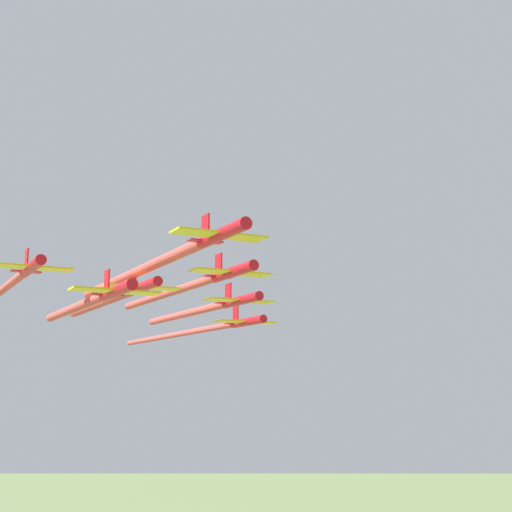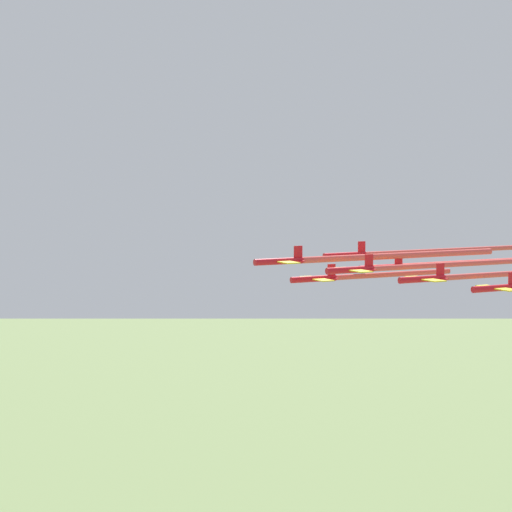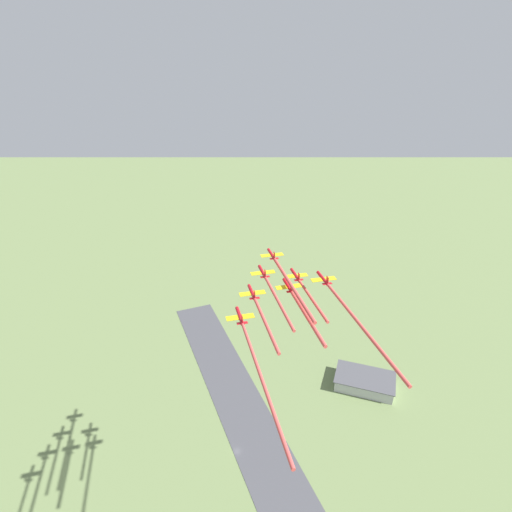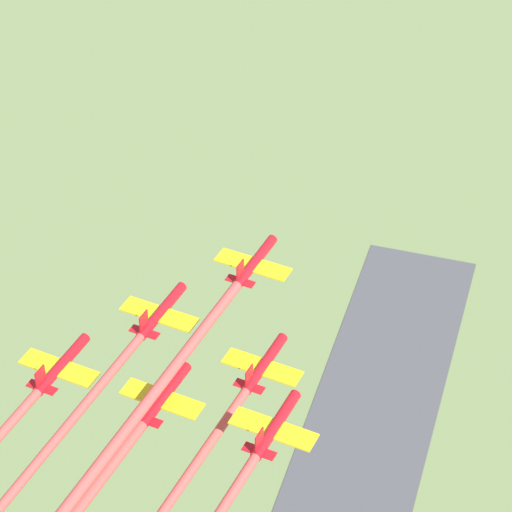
# 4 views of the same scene
# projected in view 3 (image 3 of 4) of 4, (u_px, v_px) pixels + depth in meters

# --- Properties ---
(ground_plane) EXTENTS (3000.00, 3000.00, 0.00)m
(ground_plane) POSITION_uv_depth(u_px,v_px,m) (237.00, 452.00, 235.29)
(ground_plane) COLOR #6B7F4C
(runway_strip) EXTENTS (252.42, 287.01, 0.20)m
(runway_strip) POSITION_uv_depth(u_px,v_px,m) (268.00, 462.00, 228.69)
(runway_strip) COLOR #47474C
(runway_strip) RESTS_ON ground_plane
(hangar) EXTENTS (41.05, 25.28, 8.65)m
(hangar) POSITION_uv_depth(u_px,v_px,m) (365.00, 381.00, 281.64)
(hangar) COLOR #B7B7BC
(hangar) RESTS_ON ground_plane
(jet_0) EXTENTS (9.84, 10.03, 3.54)m
(jet_0) POSITION_uv_depth(u_px,v_px,m) (272.00, 255.00, 171.59)
(jet_0) COLOR red
(jet_1) EXTENTS (9.84, 10.03, 3.54)m
(jet_1) POSITION_uv_depth(u_px,v_px,m) (263.00, 272.00, 160.31)
(jet_1) COLOR red
(jet_2) EXTENTS (9.84, 10.03, 3.54)m
(jet_2) POSITION_uv_depth(u_px,v_px,m) (296.00, 275.00, 164.56)
(jet_2) COLOR red
(jet_3) EXTENTS (9.84, 10.03, 3.54)m
(jet_3) POSITION_uv_depth(u_px,v_px,m) (252.00, 293.00, 149.07)
(jet_3) COLOR red
(jet_4) EXTENTS (9.84, 10.03, 3.54)m
(jet_4) POSITION_uv_depth(u_px,v_px,m) (288.00, 286.00, 151.55)
(jet_4) COLOR red
(jet_5) EXTENTS (9.84, 10.03, 3.54)m
(jet_5) POSITION_uv_depth(u_px,v_px,m) (323.00, 279.00, 153.82)
(jet_5) COLOR red
(jet_6) EXTENTS (9.84, 10.03, 3.54)m
(jet_6) POSITION_uv_depth(u_px,v_px,m) (240.00, 317.00, 137.83)
(jet_6) COLOR red
(smoke_trail_0) EXTENTS (25.95, 40.77, 1.29)m
(smoke_trail_0) POSITION_uv_depth(u_px,v_px,m) (292.00, 287.00, 146.61)
(smoke_trail_0) COLOR #D84C47
(smoke_trail_1) EXTENTS (19.76, 30.94, 1.09)m
(smoke_trail_1) POSITION_uv_depth(u_px,v_px,m) (278.00, 302.00, 140.36)
(smoke_trail_1) COLOR #D84C47
(smoke_trail_2) EXTENTS (16.53, 25.71, 1.12)m
(smoke_trail_2) POSITION_uv_depth(u_px,v_px,m) (312.00, 300.00, 147.32)
(smoke_trail_2) COLOR #D84C47
(smoke_trail_3) EXTENTS (17.45, 27.19, 1.13)m
(smoke_trail_3) POSITION_uv_depth(u_px,v_px,m) (266.00, 324.00, 131.07)
(smoke_trail_3) COLOR #D84C47
(smoke_trail_4) EXTENTS (18.17, 28.22, 1.28)m
(smoke_trail_4) POSITION_uv_depth(u_px,v_px,m) (307.00, 317.00, 133.07)
(smoke_trail_4) COLOR #D84C47
(smoke_trail_5) EXTENTS (29.54, 46.71, 1.10)m
(smoke_trail_5) POSITION_uv_depth(u_px,v_px,m) (361.00, 326.00, 125.72)
(smoke_trail_5) COLOR #D84C47
(smoke_trail_6) EXTENTS (29.72, 47.08, 1.02)m
(smoke_trail_6) POSITION_uv_depth(u_px,v_px,m) (263.00, 381.00, 109.51)
(smoke_trail_6) COLOR #D84C47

